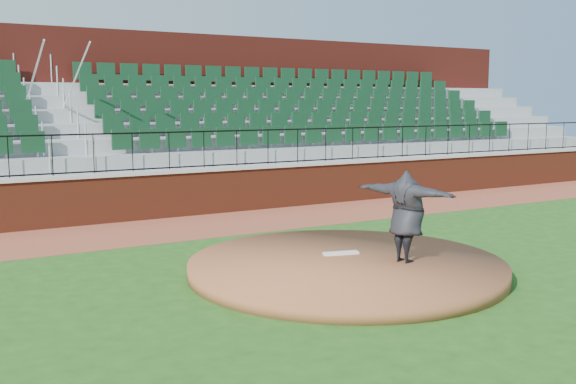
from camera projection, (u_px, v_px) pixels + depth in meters
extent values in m
plane|color=#1F4D16|center=(328.00, 271.00, 12.32)|extent=(90.00, 90.00, 0.00)
cube|color=brown|center=(211.00, 224.00, 16.94)|extent=(34.00, 3.20, 0.01)
cube|color=maroon|center=(188.00, 194.00, 18.24)|extent=(34.00, 0.35, 1.20)
cube|color=#B7B7B7|center=(187.00, 170.00, 18.15)|extent=(34.00, 0.45, 0.10)
cube|color=maroon|center=(126.00, 112.00, 22.68)|extent=(34.00, 0.50, 5.50)
cylinder|color=brown|center=(346.00, 267.00, 12.12)|extent=(5.75, 5.75, 0.25)
cube|color=white|center=(341.00, 253.00, 12.54)|extent=(0.70, 0.33, 0.05)
imported|color=black|center=(406.00, 216.00, 11.86)|extent=(1.08, 2.11, 1.66)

